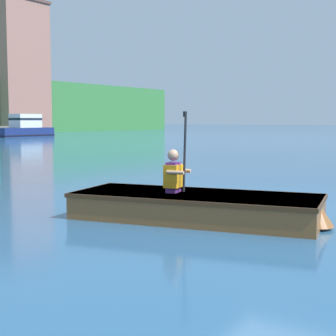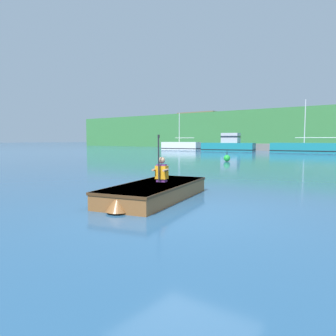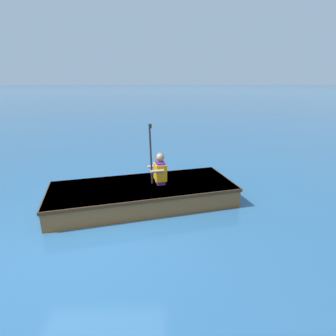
% 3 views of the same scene
% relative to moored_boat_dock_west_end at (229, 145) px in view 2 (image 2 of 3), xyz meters
% --- Properties ---
extents(ground_plane, '(300.00, 300.00, 0.00)m').
position_rel_moored_boat_dock_west_end_xyz_m(ground_plane, '(15.74, -32.56, -0.78)').
color(ground_plane, '#28567F').
extents(waterfront_warehouse_left, '(8.02, 7.28, 6.63)m').
position_rel_moored_boat_dock_west_end_xyz_m(waterfront_warehouse_left, '(-14.46, 17.74, 2.54)').
color(waterfront_warehouse_left, tan).
rests_on(waterfront_warehouse_left, ground).
extents(moored_boat_dock_west_end, '(6.95, 3.74, 2.28)m').
position_rel_moored_boat_dock_west_end_xyz_m(moored_boat_dock_west_end, '(0.00, 0.00, 0.00)').
color(moored_boat_dock_west_end, '#197A84').
rests_on(moored_boat_dock_west_end, ground).
extents(moored_boat_dock_center_far, '(8.29, 3.84, 6.02)m').
position_rel_moored_boat_dock_west_end_xyz_m(moored_boat_dock_center_far, '(9.18, 1.62, -0.27)').
color(moored_boat_dock_center_far, '#197A84').
rests_on(moored_boat_dock_center_far, ground).
extents(moored_boat_dock_east_end, '(5.75, 2.63, 5.21)m').
position_rel_moored_boat_dock_west_end_xyz_m(moored_boat_dock_east_end, '(-7.80, 0.45, -0.25)').
color(moored_boat_dock_east_end, white).
rests_on(moored_boat_dock_east_end, ground).
extents(rowboat_foreground, '(2.20, 3.86, 0.39)m').
position_rel_moored_boat_dock_west_end_xyz_m(rowboat_foreground, '(14.27, -31.79, -0.56)').
color(rowboat_foreground, brown).
rests_on(rowboat_foreground, ground).
extents(person_paddler, '(0.41, 0.39, 1.20)m').
position_rel_moored_boat_dock_west_end_xyz_m(person_paddler, '(14.18, -31.40, -0.10)').
color(person_paddler, '#592672').
rests_on(person_paddler, rowboat_foreground).
extents(channel_buoy, '(0.44, 0.44, 0.72)m').
position_rel_moored_boat_dock_west_end_xyz_m(channel_buoy, '(9.16, -18.14, -0.56)').
color(channel_buoy, green).
rests_on(channel_buoy, ground).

